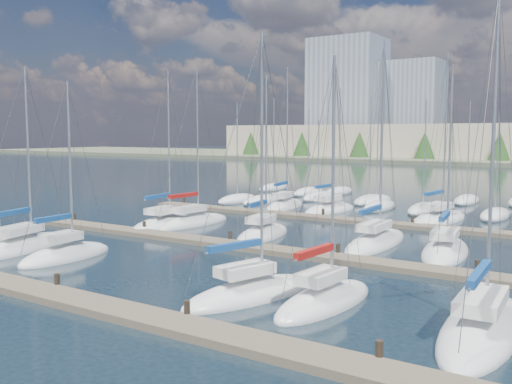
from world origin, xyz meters
The scene contains 19 objects.
ground centered at (0.00, 60.00, 0.00)m, with size 400.00×400.00×0.00m, color #182631.
dock_near centered at (0.00, 2.01, 0.15)m, with size 44.00×1.93×1.10m.
dock_mid centered at (0.00, 16.01, 0.15)m, with size 44.00×1.93×1.10m.
dock_far centered at (0.00, 30.01, 0.15)m, with size 44.00×1.93×1.10m.
sailboat_d centered at (4.28, 7.08, 0.19)m, with size 4.35×7.99×12.64m.
sailboat_p centered at (5.06, 34.77, 0.18)m, with size 4.11×9.27×15.00m.
sailboat_i centered at (-11.30, 21.75, 0.19)m, with size 2.78×8.38×13.56m.
sailboat_e centered at (7.61, 7.84, 0.19)m, with size 2.80×7.20×11.50m.
sailboat_b centered at (-14.06, 8.04, 0.17)m, with size 4.87×9.47×12.44m.
sailboat_k centered at (4.41, 21.98, 0.19)m, with size 3.00×9.61×14.29m.
sailboat_o centered at (-5.42, 35.13, 0.19)m, with size 3.53×7.88×14.33m.
sailboat_n centered at (-10.47, 35.20, 0.20)m, with size 3.91×8.53×14.78m.
sailboat_h centered at (-12.66, 19.95, 0.18)m, with size 3.81×8.11×13.21m.
sailboat_c centered at (-9.55, 7.78, 0.18)m, with size 2.76×6.66×11.28m.
sailboat_l centered at (9.14, 21.45, 0.18)m, with size 3.81×8.42×12.38m.
sailboat_j centered at (-3.56, 20.32, 0.18)m, with size 3.61×7.50×12.30m.
sailboat_f centered at (14.09, 8.03, 0.18)m, with size 3.22×9.83×13.71m.
distant_boats centered at (-4.34, 43.76, 0.29)m, with size 36.93×20.75×13.30m.
shoreline centered at (-13.29, 149.77, 7.44)m, with size 400.00×60.00×38.00m.
Camera 1 is at (18.36, -14.00, 7.43)m, focal length 40.00 mm.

